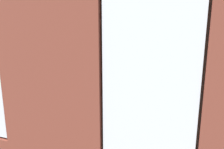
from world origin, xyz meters
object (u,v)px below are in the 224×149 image
tv_flatscreen (35,73)px  potted_plant_foreground_right (80,66)px  table_plant_small (131,87)px  potted_plant_corner_near_left (208,69)px  cup_ceramic (119,92)px  remote_silver (117,92)px  candle_jar (102,90)px  coffee_table (117,94)px  remote_gray (112,91)px  potted_plant_near_tv (30,89)px  couch_by_window (77,141)px  papasan_chair (103,76)px  couch_left (210,116)px  potted_plant_between_couches (166,141)px  media_console (37,92)px

tv_flatscreen → potted_plant_foreground_right: tv_flatscreen is taller
table_plant_small → potted_plant_corner_near_left: potted_plant_corner_near_left is taller
potted_plant_foreground_right → cup_ceramic: bearing=135.7°
cup_ceramic → remote_silver: size_ratio=0.64×
candle_jar → coffee_table: bearing=-163.3°
remote_gray → remote_silver: size_ratio=1.00×
potted_plant_near_tv → remote_gray: bearing=-144.5°
tv_flatscreen → potted_plant_corner_near_left: potted_plant_corner_near_left is taller
candle_jar → potted_plant_corner_near_left: 3.58m
remote_silver → potted_plant_near_tv: bearing=102.5°
table_plant_small → tv_flatscreen: 2.81m
couch_by_window → remote_gray: 2.54m
coffee_table → cup_ceramic: size_ratio=12.02×
couch_by_window → tv_flatscreen: (2.50, -2.24, 0.51)m
coffee_table → table_plant_small: (-0.36, -0.14, 0.20)m
candle_jar → papasan_chair: size_ratio=0.11×
remote_gray → papasan_chair: bearing=-75.9°
remote_gray → candle_jar: bearing=29.0°
couch_left → remote_silver: 2.33m
papasan_chair → potted_plant_foreground_right: (1.07, -0.32, 0.22)m
candle_jar → potted_plant_between_couches: bearing=129.7°
potted_plant_corner_near_left → remote_gray: bearing=38.1°
couch_left → table_plant_small: size_ratio=6.72×
potted_plant_near_tv → media_console: bearing=-59.0°
papasan_chair → potted_plant_between_couches: 4.81m
couch_by_window → couch_left: same height
table_plant_small → remote_gray: bearing=4.3°
candle_jar → remote_silver: (-0.39, -0.12, -0.05)m
remote_gray → couch_by_window: bearing=81.2°
potted_plant_between_couches → potted_plant_foreground_right: (3.59, -4.41, 0.12)m
candle_jar → media_console: candle_jar is taller
remote_silver → couch_left: bearing=-123.9°
coffee_table → candle_jar: 0.43m
coffee_table → cup_ceramic: bearing=129.8°
cup_ceramic → media_console: 2.53m
remote_silver → papasan_chair: (1.04, -1.72, 0.01)m
couch_by_window → papasan_chair: (1.13, -4.16, 0.11)m
couch_left → cup_ceramic: size_ratio=16.64×
potted_plant_near_tv → potted_plant_corner_near_left: (-4.26, -3.22, 0.15)m
couch_by_window → candle_jar: 2.37m
papasan_chair → potted_plant_foreground_right: potted_plant_foreground_right is taller
tv_flatscreen → potted_plant_corner_near_left: bearing=-154.5°
coffee_table → potted_plant_near_tv: (1.87, 1.12, 0.28)m
candle_jar → potted_plant_foreground_right: potted_plant_foreground_right is taller
coffee_table → media_console: media_console is taller
couch_left → potted_plant_corner_near_left: (-0.15, -2.73, 0.48)m
candle_jar → potted_plant_corner_near_left: bearing=-141.4°
coffee_table → potted_plant_foreground_right: potted_plant_foreground_right is taller
remote_gray → potted_plant_foreground_right: bearing=-59.2°
remote_silver → candle_jar: bearing=88.4°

